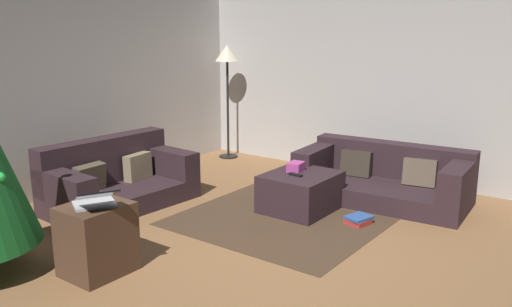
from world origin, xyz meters
name	(u,v)px	position (x,y,z in m)	size (l,w,h in m)	color
ground_plane	(264,263)	(0.00, 0.00, 0.00)	(6.40, 6.40, 0.00)	brown
rear_partition	(40,86)	(0.00, 3.14, 1.30)	(6.40, 0.12, 2.60)	#BCB7B2
corner_partition	(411,81)	(3.14, 0.00, 1.30)	(0.12, 6.40, 2.60)	#B5B0AB
couch_left	(116,180)	(0.26, 2.25, 0.29)	(1.66, 0.95, 0.74)	#2D1E23
couch_right	(385,178)	(2.24, -0.11, 0.25)	(1.08, 1.96, 0.62)	#2D1E23
ottoman	(301,192)	(1.34, 0.48, 0.21)	(0.78, 0.68, 0.41)	#2D1E23
gift_box	(296,167)	(1.39, 0.58, 0.46)	(0.19, 0.15, 0.10)	#B23F8C
tv_remote	(296,175)	(1.24, 0.48, 0.42)	(0.05, 0.16, 0.02)	black
side_table	(97,239)	(-0.95, 0.99, 0.29)	(0.52, 0.44, 0.58)	#4C3323
laptop	(95,201)	(-0.98, 0.93, 0.64)	(0.47, 0.51, 0.19)	silver
book_stack	(358,220)	(1.33, -0.22, 0.04)	(0.30, 0.26, 0.08)	#B7332D
corner_lamp	(227,62)	(2.74, 2.65, 1.45)	(0.36, 0.36, 1.70)	black
area_rug	(300,209)	(1.34, 0.48, 0.00)	(2.60, 2.00, 0.01)	#443021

